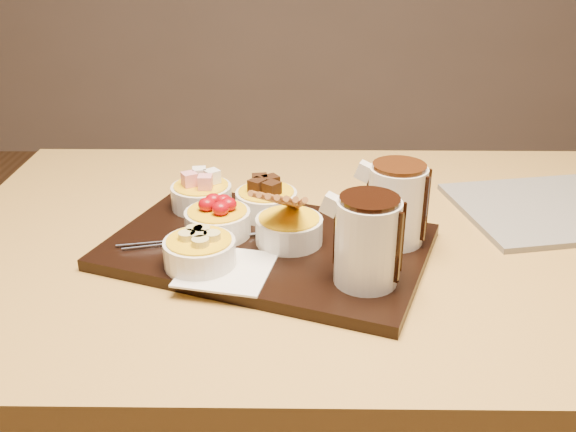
{
  "coord_description": "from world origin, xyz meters",
  "views": [
    {
      "loc": [
        -0.05,
        -0.91,
        1.21
      ],
      "look_at": [
        -0.06,
        -0.06,
        0.81
      ],
      "focal_mm": 40.0,
      "sensor_mm": 36.0,
      "label": 1
    }
  ],
  "objects_px": {
    "dining_table": "(322,287)",
    "newspaper": "(556,209)",
    "pitcher_milk_chocolate": "(396,205)",
    "serving_board": "(268,247)",
    "bowl_strawberries": "(218,223)",
    "pitcher_dark_chocolate": "(367,243)"
  },
  "relations": [
    {
      "from": "dining_table",
      "to": "newspaper",
      "type": "relative_size",
      "value": 3.72
    },
    {
      "from": "pitcher_milk_chocolate",
      "to": "newspaper",
      "type": "height_order",
      "value": "pitcher_milk_chocolate"
    },
    {
      "from": "serving_board",
      "to": "bowl_strawberries",
      "type": "xyz_separation_m",
      "value": [
        -0.08,
        0.02,
        0.03
      ]
    },
    {
      "from": "pitcher_dark_chocolate",
      "to": "pitcher_milk_chocolate",
      "type": "height_order",
      "value": "same"
    },
    {
      "from": "dining_table",
      "to": "bowl_strawberries",
      "type": "height_order",
      "value": "bowl_strawberries"
    },
    {
      "from": "pitcher_dark_chocolate",
      "to": "pitcher_milk_chocolate",
      "type": "distance_m",
      "value": 0.13
    },
    {
      "from": "serving_board",
      "to": "pitcher_dark_chocolate",
      "type": "height_order",
      "value": "pitcher_dark_chocolate"
    },
    {
      "from": "pitcher_dark_chocolate",
      "to": "newspaper",
      "type": "bearing_deg",
      "value": 57.26
    },
    {
      "from": "pitcher_dark_chocolate",
      "to": "bowl_strawberries",
      "type": "bearing_deg",
      "value": 167.35
    },
    {
      "from": "serving_board",
      "to": "pitcher_dark_chocolate",
      "type": "distance_m",
      "value": 0.19
    },
    {
      "from": "dining_table",
      "to": "pitcher_dark_chocolate",
      "type": "xyz_separation_m",
      "value": [
        0.05,
        -0.18,
        0.17
      ]
    },
    {
      "from": "dining_table",
      "to": "pitcher_milk_chocolate",
      "type": "distance_m",
      "value": 0.21
    },
    {
      "from": "dining_table",
      "to": "newspaper",
      "type": "height_order",
      "value": "newspaper"
    },
    {
      "from": "dining_table",
      "to": "serving_board",
      "type": "distance_m",
      "value": 0.15
    },
    {
      "from": "pitcher_milk_chocolate",
      "to": "pitcher_dark_chocolate",
      "type": "bearing_deg",
      "value": -94.4
    },
    {
      "from": "bowl_strawberries",
      "to": "pitcher_dark_chocolate",
      "type": "xyz_separation_m",
      "value": [
        0.21,
        -0.14,
        0.04
      ]
    },
    {
      "from": "pitcher_dark_chocolate",
      "to": "pitcher_milk_chocolate",
      "type": "bearing_deg",
      "value": 85.6
    },
    {
      "from": "serving_board",
      "to": "newspaper",
      "type": "height_order",
      "value": "serving_board"
    },
    {
      "from": "dining_table",
      "to": "newspaper",
      "type": "bearing_deg",
      "value": 12.72
    },
    {
      "from": "bowl_strawberries",
      "to": "pitcher_dark_chocolate",
      "type": "bearing_deg",
      "value": -32.9
    },
    {
      "from": "dining_table",
      "to": "pitcher_milk_chocolate",
      "type": "xyz_separation_m",
      "value": [
        0.1,
        -0.06,
        0.17
      ]
    },
    {
      "from": "bowl_strawberries",
      "to": "serving_board",
      "type": "bearing_deg",
      "value": -16.68
    }
  ]
}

